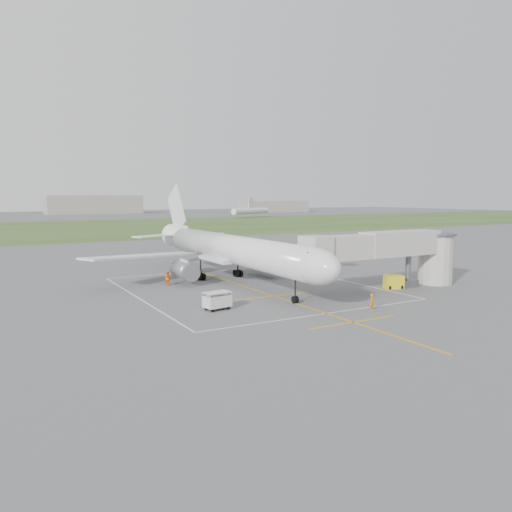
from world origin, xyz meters
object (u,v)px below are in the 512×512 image
jet_bridge (396,251)px  ramp_worker_nose (372,302)px  airliner (231,250)px  baggage_cart (217,301)px  gpu_unit (394,282)px  ramp_worker_wing (168,278)px

jet_bridge → ramp_worker_nose: bearing=-144.7°
airliner → ramp_worker_nose: airliner is taller
jet_bridge → baggage_cart: size_ratio=8.16×
gpu_unit → ramp_worker_wing: size_ratio=1.46×
airliner → gpu_unit: 21.41m
gpu_unit → ramp_worker_wing: 28.95m
jet_bridge → ramp_worker_wing: jet_bridge is taller
ramp_worker_wing → gpu_unit: bearing=-167.9°
airliner → jet_bridge: (15.72, -14.25, 0.35)m
airliner → ramp_worker_wing: airliner is taller
airliner → baggage_cart: airliner is taller
baggage_cart → ramp_worker_nose: size_ratio=1.69×
ramp_worker_wing → ramp_worker_nose: bearing=165.2°
jet_bridge → baggage_cart: jet_bridge is taller
airliner → ramp_worker_wing: (-8.28, 2.12, -3.49)m
airliner → jet_bridge: bearing=-42.2°
gpu_unit → baggage_cart: size_ratio=0.93×
jet_bridge → gpu_unit: size_ratio=8.82×
baggage_cart → ramp_worker_nose: baggage_cart is taller
ramp_worker_nose → jet_bridge: bearing=2.6°
jet_bridge → ramp_worker_wing: size_ratio=12.91×
jet_bridge → airliner: bearing=137.8°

